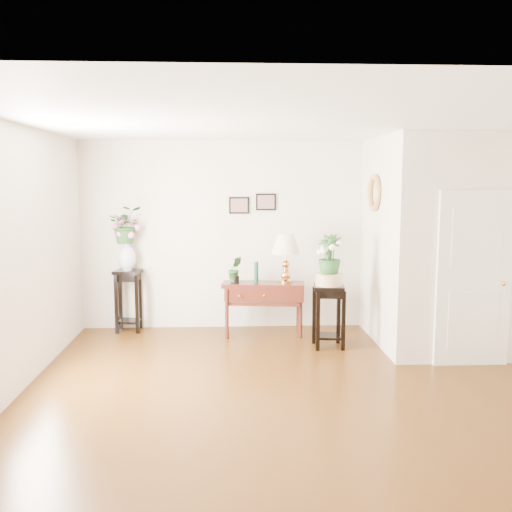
{
  "coord_description": "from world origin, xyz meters",
  "views": [
    {
      "loc": [
        -0.81,
        -5.76,
        2.2
      ],
      "look_at": [
        -0.47,
        1.3,
        1.28
      ],
      "focal_mm": 40.0,
      "sensor_mm": 36.0,
      "label": 1
    }
  ],
  "objects": [
    {
      "name": "table_lamp",
      "position": [
        -0.0,
        2.2,
        1.12
      ],
      "size": [
        0.5,
        0.5,
        0.71
      ],
      "primitive_type": "cube",
      "rotation": [
        0.0,
        0.0,
        -0.28
      ],
      "color": "gold",
      "rests_on": "console_table"
    },
    {
      "name": "floor",
      "position": [
        0.0,
        0.0,
        0.0
      ],
      "size": [
        6.0,
        5.5,
        0.02
      ],
      "primitive_type": "cube",
      "color": "#49280A",
      "rests_on": "ground"
    },
    {
      "name": "porcelain_vase",
      "position": [
        -2.29,
        2.57,
        1.14
      ],
      "size": [
        0.3,
        0.3,
        0.44
      ],
      "primitive_type": null,
      "rotation": [
        0.0,
        0.0,
        0.19
      ],
      "color": "#B6B5D1",
      "rests_on": "plant_stand_a"
    },
    {
      "name": "partition",
      "position": [
        2.1,
        1.77,
        1.4
      ],
      "size": [
        1.8,
        1.95,
        2.8
      ],
      "primitive_type": "cube",
      "color": "silver",
      "rests_on": "floor"
    },
    {
      "name": "potted_plant",
      "position": [
        -0.72,
        2.2,
        0.96
      ],
      "size": [
        0.23,
        0.2,
        0.36
      ],
      "primitive_type": "imported",
      "rotation": [
        0.0,
        0.0,
        0.23
      ],
      "color": "#235122",
      "rests_on": "console_table"
    },
    {
      "name": "plant_stand_a",
      "position": [
        -2.29,
        2.57,
        0.46
      ],
      "size": [
        0.41,
        0.41,
        0.91
      ],
      "primitive_type": "cube",
      "rotation": [
        0.0,
        0.0,
        -0.18
      ],
      "color": "black",
      "rests_on": "floor"
    },
    {
      "name": "console_table",
      "position": [
        -0.32,
        2.2,
        0.39
      ],
      "size": [
        1.2,
        0.52,
        0.77
      ],
      "primitive_type": "cube",
      "rotation": [
        0.0,
        0.0,
        -0.11
      ],
      "color": "#3C1913",
      "rests_on": "floor"
    },
    {
      "name": "door",
      "position": [
        2.1,
        0.78,
        1.05
      ],
      "size": [
        0.9,
        0.05,
        2.1
      ],
      "primitive_type": "cube",
      "color": "white",
      "rests_on": "floor"
    },
    {
      "name": "ceiling",
      "position": [
        0.0,
        0.0,
        2.8
      ],
      "size": [
        6.0,
        5.5,
        0.02
      ],
      "primitive_type": "cube",
      "color": "white",
      "rests_on": "ground"
    },
    {
      "name": "art_print_left",
      "position": [
        -0.65,
        2.73,
        1.85
      ],
      "size": [
        0.3,
        0.02,
        0.25
      ],
      "primitive_type": "cube",
      "color": "black",
      "rests_on": "wall_back"
    },
    {
      "name": "ceramic_bowl",
      "position": [
        0.51,
        1.6,
        0.92
      ],
      "size": [
        0.43,
        0.43,
        0.16
      ],
      "primitive_type": "cylinder",
      "rotation": [
        0.0,
        0.0,
        0.21
      ],
      "color": "beige",
      "rests_on": "plant_stand_b"
    },
    {
      "name": "narcissus",
      "position": [
        0.51,
        1.6,
        1.24
      ],
      "size": [
        0.41,
        0.41,
        0.55
      ],
      "primitive_type": "imported",
      "rotation": [
        0.0,
        0.0,
        -0.41
      ],
      "color": "#235122",
      "rests_on": "ceramic_bowl"
    },
    {
      "name": "green_vase",
      "position": [
        -0.42,
        2.2,
        0.94
      ],
      "size": [
        0.06,
        0.06,
        0.3
      ],
      "primitive_type": "cylinder",
      "rotation": [
        0.0,
        0.0,
        -0.01
      ],
      "color": "#16412B",
      "rests_on": "console_table"
    },
    {
      "name": "wall_back",
      "position": [
        0.0,
        2.75,
        1.4
      ],
      "size": [
        6.0,
        0.02,
        2.8
      ],
      "primitive_type": "cube",
      "color": "silver",
      "rests_on": "ground"
    },
    {
      "name": "wall_left",
      "position": [
        -3.0,
        0.0,
        1.4
      ],
      "size": [
        0.02,
        5.5,
        2.8
      ],
      "primitive_type": "cube",
      "color": "silver",
      "rests_on": "ground"
    },
    {
      "name": "plant_stand_b",
      "position": [
        0.51,
        1.6,
        0.42
      ],
      "size": [
        0.44,
        0.44,
        0.84
      ],
      "primitive_type": "cube",
      "rotation": [
        0.0,
        0.0,
        -0.13
      ],
      "color": "black",
      "rests_on": "floor"
    },
    {
      "name": "art_print_right",
      "position": [
        -0.25,
        2.73,
        1.9
      ],
      "size": [
        0.3,
        0.02,
        0.25
      ],
      "primitive_type": "cube",
      "color": "black",
      "rests_on": "wall_back"
    },
    {
      "name": "lily_arrangement",
      "position": [
        -2.29,
        2.57,
        1.59
      ],
      "size": [
        0.57,
        0.52,
        0.54
      ],
      "primitive_type": "imported",
      "rotation": [
        0.0,
        0.0,
        0.23
      ],
      "color": "#235122",
      "rests_on": "porcelain_vase"
    },
    {
      "name": "wall_ornament",
      "position": [
        1.16,
        1.9,
        2.05
      ],
      "size": [
        0.07,
        0.51,
        0.51
      ],
      "primitive_type": "torus",
      "rotation": [
        0.0,
        1.57,
        0.0
      ],
      "color": "#DCA055",
      "rests_on": "partition"
    },
    {
      "name": "wall_front",
      "position": [
        0.0,
        -2.75,
        1.4
      ],
      "size": [
        6.0,
        0.02,
        2.8
      ],
      "primitive_type": "cube",
      "color": "silver",
      "rests_on": "ground"
    }
  ]
}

